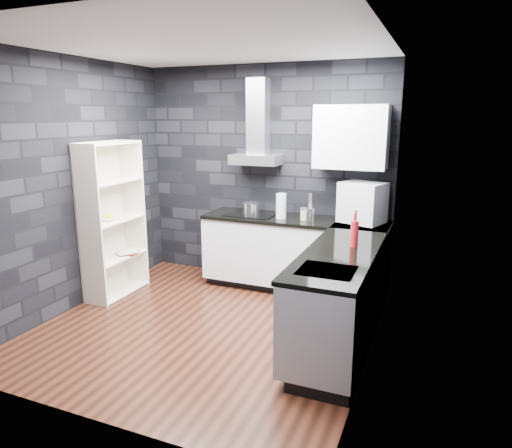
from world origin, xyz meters
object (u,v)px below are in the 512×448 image
Objects in this scene: glass_vase at (281,206)px; utensil_crock at (310,214)px; red_bottle at (354,234)px; appliance_garage at (362,203)px; bookshelf at (113,220)px; fruit_bowl at (108,219)px; storage_jar at (305,214)px; pot at (251,209)px.

utensil_crock is (0.35, 0.02, -0.07)m from glass_vase.
glass_vase is 1.35m from red_bottle.
bookshelf is (-2.69, -1.00, -0.22)m from appliance_garage.
bookshelf is 0.09m from fruit_bowl.
glass_vase is 0.29m from storage_jar.
glass_vase is 0.35m from utensil_crock.
pot is 1.06× the size of fruit_bowl.
bookshelf is 9.35× the size of fruit_bowl.
pot is 1.68m from fruit_bowl.
pot is 0.11× the size of bookshelf.
appliance_garage reaches higher than fruit_bowl.
glass_vase is at bearing -172.69° from storage_jar.
pot is 0.83× the size of red_bottle.
appliance_garage reaches higher than pot.
utensil_crock is 2.29m from bookshelf.
utensil_crock is at bearing 2.79° from glass_vase.
pot is 0.44× the size of appliance_garage.
red_bottle is at bearing -64.57° from appliance_garage.
fruit_bowl is (0.00, -0.08, 0.04)m from bookshelf.
pot is at bearing 179.25° from storage_jar.
utensil_crock is 2.32m from fruit_bowl.
utensil_crock is at bearing -2.12° from pot.
glass_vase reaches higher than utensil_crock.
fruit_bowl is at bearing -95.47° from bookshelf.
fruit_bowl is (-2.69, -1.08, -0.19)m from appliance_garage.
bookshelf reaches higher than red_bottle.
storage_jar is 2.23m from bookshelf.
pot is 1.40× the size of utensil_crock.
appliance_garage is at bearing 9.51° from glass_vase.
glass_vase reaches higher than fruit_bowl.
storage_jar is 0.67m from appliance_garage.
pot is at bearing 35.19° from fruit_bowl.
bookshelf is at bearing -140.02° from appliance_garage.
appliance_garage is at bearing 21.80° from fruit_bowl.
storage_jar is (0.68, -0.01, -0.01)m from pot.
glass_vase is 0.64× the size of appliance_garage.
storage_jar is (0.28, 0.04, -0.09)m from glass_vase.
appliance_garage is at bearing 14.85° from bookshelf.
utensil_crock reaches higher than pot.
storage_jar is 0.26× the size of appliance_garage.
utensil_crock is 0.61m from appliance_garage.
red_bottle reaches higher than fruit_bowl.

